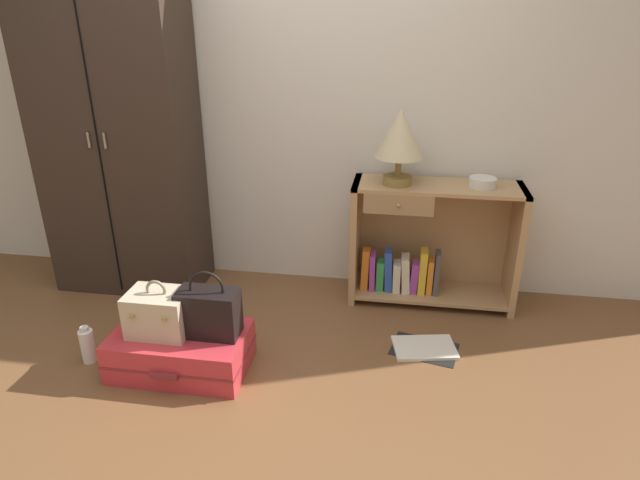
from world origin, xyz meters
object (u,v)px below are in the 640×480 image
at_px(train_case, 159,312).
at_px(table_lamp, 400,136).
at_px(wardrobe, 117,132).
at_px(suitcase_large, 181,351).
at_px(bottle, 88,345).
at_px(open_book_on_floor, 424,348).
at_px(bowl, 483,182).
at_px(handbag, 209,312).
at_px(bookshelf, 426,246).

bearing_deg(train_case, table_lamp, 38.79).
bearing_deg(wardrobe, suitcase_large, -52.51).
distance_m(bottle, open_book_on_floor, 1.80).
height_order(table_lamp, suitcase_large, table_lamp).
bearing_deg(bottle, table_lamp, 30.90).
xyz_separation_m(table_lamp, bowl, (0.49, 0.03, -0.26)).
height_order(bowl, suitcase_large, bowl).
height_order(wardrobe, bottle, wardrobe).
bearing_deg(suitcase_large, table_lamp, 41.10).
bearing_deg(suitcase_large, open_book_on_floor, 16.35).
distance_m(table_lamp, suitcase_large, 1.68).
height_order(train_case, open_book_on_floor, train_case).
relative_size(wardrobe, bowl, 13.16).
height_order(bowl, handbag, bowl).
xyz_separation_m(wardrobe, train_case, (0.59, -0.89, -0.70)).
height_order(suitcase_large, train_case, train_case).
xyz_separation_m(bowl, handbag, (-1.37, -0.91, -0.46)).
distance_m(wardrobe, handbag, 1.39).
bearing_deg(train_case, handbag, 5.06).
bearing_deg(bottle, train_case, 2.46).
xyz_separation_m(bookshelf, bottle, (-1.75, -0.97, -0.27)).
height_order(table_lamp, bowl, table_lamp).
bearing_deg(suitcase_large, bookshelf, 37.42).
xyz_separation_m(wardrobe, suitcase_large, (0.68, -0.89, -0.92)).
bearing_deg(handbag, bowl, 33.70).
relative_size(wardrobe, bookshelf, 2.04).
xyz_separation_m(table_lamp, bottle, (-1.55, -0.93, -0.96)).
bearing_deg(suitcase_large, wardrobe, 127.49).
height_order(wardrobe, bowl, wardrobe).
relative_size(suitcase_large, train_case, 2.29).
distance_m(bowl, open_book_on_floor, 1.01).
bearing_deg(bowl, wardrobe, -178.81).
xyz_separation_m(bowl, open_book_on_floor, (-0.28, -0.57, -0.79)).
bearing_deg(suitcase_large, bottle, -177.80).
distance_m(wardrobe, suitcase_large, 1.45).
bearing_deg(table_lamp, bowl, 2.95).
relative_size(bottle, open_book_on_floor, 0.53).
bearing_deg(handbag, bottle, -176.56).
distance_m(handbag, bottle, 0.72).
bearing_deg(bookshelf, bowl, -3.44).
bearing_deg(bowl, bottle, -154.95).
bearing_deg(bookshelf, table_lamp, -168.06).
distance_m(wardrobe, bookshelf, 2.04).
xyz_separation_m(table_lamp, train_case, (-1.13, -0.91, -0.73)).
height_order(bottle, open_book_on_floor, bottle).
distance_m(bowl, suitcase_large, 1.92).
bearing_deg(train_case, bottle, -177.54).
xyz_separation_m(wardrobe, bowl, (2.21, 0.05, -0.23)).
height_order(bookshelf, open_book_on_floor, bookshelf).
height_order(table_lamp, train_case, table_lamp).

